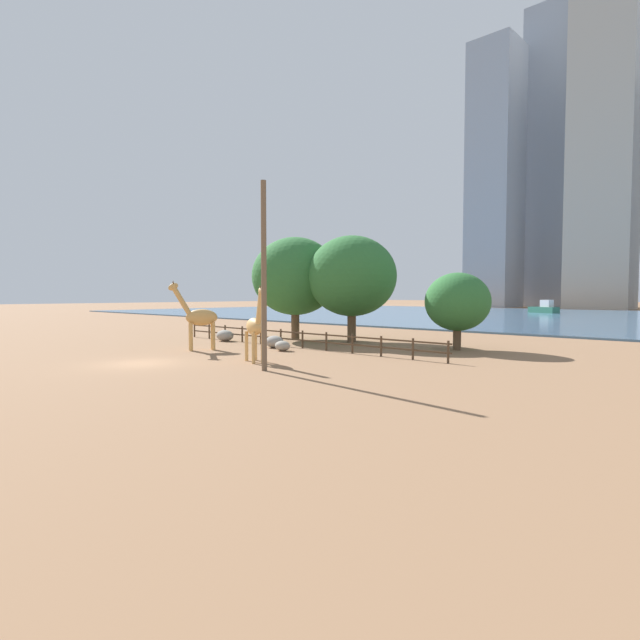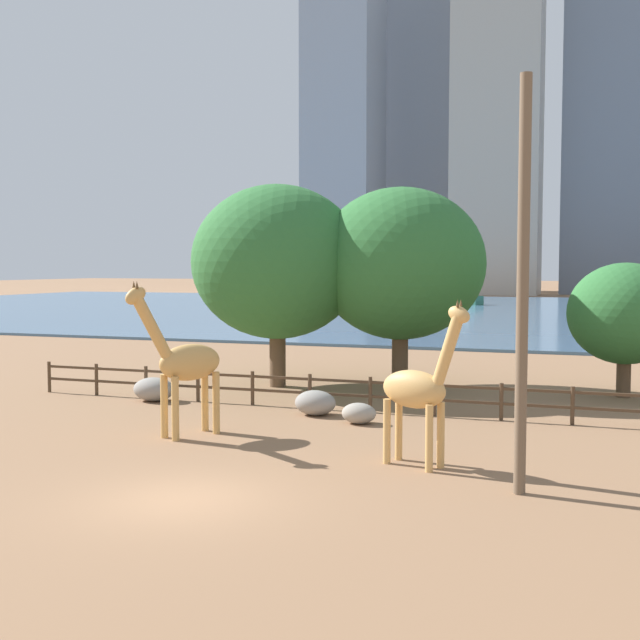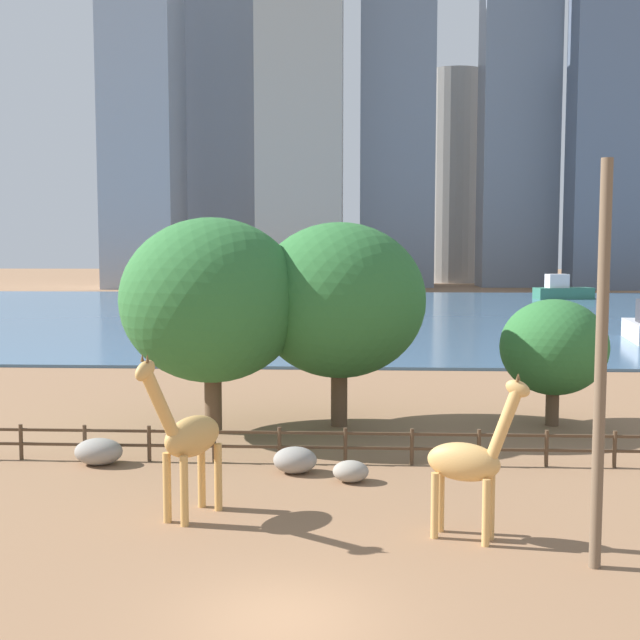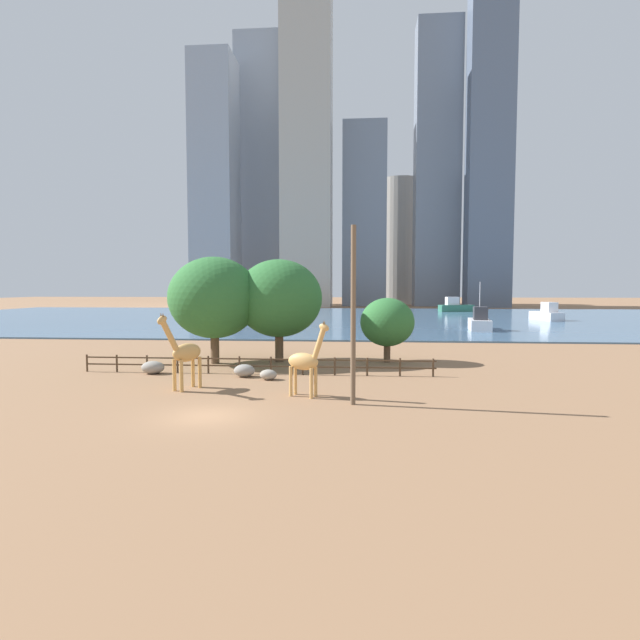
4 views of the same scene
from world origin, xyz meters
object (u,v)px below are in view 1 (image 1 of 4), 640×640
object	(u,v)px
tree_right_tall	(458,302)
utility_pole	(264,276)
giraffe_tall	(255,326)
giraffe_companion	(199,317)
boat_ferry	(544,308)
boulder_by_pole	(274,342)
tree_center_broad	(295,276)
boulder_near_fence	(225,336)
tree_left_large	(352,276)
boulder_small	(283,346)

from	to	relation	value
tree_right_tall	utility_pole	bearing A→B (deg)	-99.67
giraffe_tall	utility_pole	size ratio (longest dim) A/B	0.46
giraffe_companion	boat_ferry	distance (m)	85.00
boulder_by_pole	tree_center_broad	world-z (taller)	tree_center_broad
tree_center_broad	giraffe_tall	bearing A→B (deg)	-53.18
utility_pole	boulder_near_fence	size ratio (longest dim) A/B	5.71
giraffe_tall	tree_left_large	xyz separation A→B (m)	(-3.74, 13.36, 3.33)
utility_pole	boat_ferry	size ratio (longest dim) A/B	1.53
tree_left_large	boulder_by_pole	bearing A→B (deg)	-100.10
boulder_by_pole	tree_right_tall	xyz separation A→B (m)	(10.50, 7.88, 2.95)
boulder_near_fence	utility_pole	bearing A→B (deg)	-29.57
tree_left_large	tree_center_broad	distance (m)	5.39
giraffe_tall	giraffe_companion	size ratio (longest dim) A/B	0.92
boulder_by_pole	boat_ferry	size ratio (longest dim) A/B	0.23
tree_left_large	boat_ferry	xyz separation A→B (m)	(-9.32, 72.75, -4.33)
giraffe_companion	utility_pole	world-z (taller)	utility_pole
boulder_near_fence	tree_center_broad	size ratio (longest dim) A/B	0.19
giraffe_companion	tree_center_broad	size ratio (longest dim) A/B	0.55
utility_pole	tree_left_large	xyz separation A→B (m)	(-6.53, 15.07, 0.57)
boulder_near_fence	boulder_small	size ratio (longest dim) A/B	1.44
utility_pole	boulder_near_fence	distance (m)	17.64
tree_left_large	utility_pole	bearing A→B (deg)	-66.58
utility_pole	giraffe_tall	bearing A→B (deg)	148.46
tree_left_large	boulder_small	bearing A→B (deg)	-85.89
giraffe_tall	tree_left_large	world-z (taller)	tree_left_large
tree_left_large	tree_center_broad	xyz separation A→B (m)	(-5.20, -1.42, 0.08)
utility_pole	tree_right_tall	world-z (taller)	utility_pole
boulder_near_fence	giraffe_tall	bearing A→B (deg)	-29.11
boulder_by_pole	tree_right_tall	size ratio (longest dim) A/B	0.27
giraffe_companion	boulder_by_pole	distance (m)	5.72
boulder_by_pole	tree_right_tall	bearing A→B (deg)	36.90
giraffe_tall	boulder_near_fence	distance (m)	13.91
boulder_near_fence	boat_ferry	distance (m)	79.40
utility_pole	boulder_small	xyz separation A→B (m)	(-5.93, 6.76, -4.50)
boulder_small	boat_ferry	xyz separation A→B (m)	(-9.92, 81.06, 0.74)
tree_right_tall	boat_ferry	bearing A→B (deg)	104.37
boulder_near_fence	tree_center_broad	distance (m)	7.89
giraffe_companion	tree_center_broad	bearing A→B (deg)	-146.12
tree_center_broad	boat_ferry	xyz separation A→B (m)	(-4.12, 74.17, -4.40)
utility_pole	tree_right_tall	bearing A→B (deg)	80.33
boulder_near_fence	tree_left_large	bearing A→B (deg)	38.53
boat_ferry	giraffe_tall	bearing A→B (deg)	119.89
tree_left_large	boat_ferry	world-z (taller)	tree_left_large
tree_left_large	boat_ferry	bearing A→B (deg)	97.30
boulder_near_fence	tree_center_broad	xyz separation A→B (m)	(3.14, 5.21, 5.03)
giraffe_companion	boulder_near_fence	size ratio (longest dim) A/B	2.88
giraffe_companion	boat_ferry	world-z (taller)	giraffe_companion
boulder_by_pole	boat_ferry	bearing A→B (deg)	95.71
giraffe_tall	utility_pole	world-z (taller)	utility_pole
utility_pole	boat_ferry	bearing A→B (deg)	100.23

